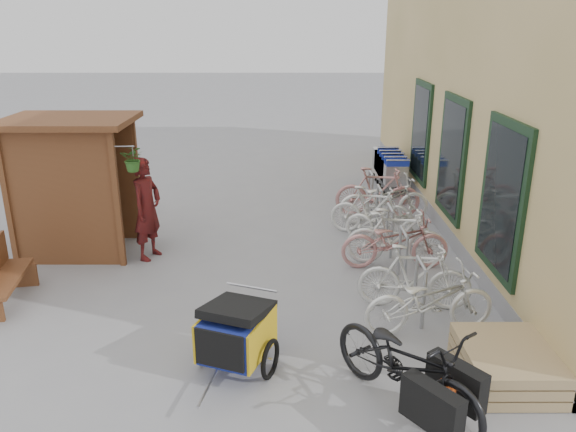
{
  "coord_description": "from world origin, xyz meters",
  "views": [
    {
      "loc": [
        0.49,
        -6.91,
        3.92
      ],
      "look_at": [
        0.5,
        1.5,
        1.0
      ],
      "focal_mm": 35.0,
      "sensor_mm": 36.0,
      "label": 1
    }
  ],
  "objects_px": {
    "pallet_stack": "(506,364)",
    "child_trailer": "(236,331)",
    "bench": "(0,275)",
    "kiosk": "(68,167)",
    "bike_0": "(430,301)",
    "shopping_carts": "(389,166)",
    "cargo_bike": "(409,366)",
    "bike_2": "(395,241)",
    "bike_3": "(396,237)",
    "bike_5": "(371,211)",
    "bike_7": "(378,192)",
    "person_kiosk": "(147,209)",
    "bike_4": "(387,222)",
    "bike_6": "(384,200)",
    "bike_1": "(415,277)"
  },
  "relations": [
    {
      "from": "person_kiosk",
      "to": "bike_5",
      "type": "bearing_deg",
      "value": -53.5
    },
    {
      "from": "bike_7",
      "to": "pallet_stack",
      "type": "bearing_deg",
      "value": -167.64
    },
    {
      "from": "pallet_stack",
      "to": "child_trailer",
      "type": "relative_size",
      "value": 0.77
    },
    {
      "from": "bench",
      "to": "bike_2",
      "type": "xyz_separation_m",
      "value": [
        5.95,
        1.26,
        0.02
      ]
    },
    {
      "from": "bike_0",
      "to": "bike_7",
      "type": "relative_size",
      "value": 1.0
    },
    {
      "from": "kiosk",
      "to": "bike_0",
      "type": "height_order",
      "value": "kiosk"
    },
    {
      "from": "kiosk",
      "to": "bench",
      "type": "xyz_separation_m",
      "value": [
        -0.39,
        -1.99,
        -1.1
      ]
    },
    {
      "from": "pallet_stack",
      "to": "bike_0",
      "type": "height_order",
      "value": "bike_0"
    },
    {
      "from": "bike_7",
      "to": "cargo_bike",
      "type": "bearing_deg",
      "value": -179.45
    },
    {
      "from": "cargo_bike",
      "to": "person_kiosk",
      "type": "bearing_deg",
      "value": 95.08
    },
    {
      "from": "child_trailer",
      "to": "bike_3",
      "type": "distance_m",
      "value": 3.87
    },
    {
      "from": "bike_3",
      "to": "pallet_stack",
      "type": "bearing_deg",
      "value": -161.06
    },
    {
      "from": "pallet_stack",
      "to": "cargo_bike",
      "type": "xyz_separation_m",
      "value": [
        -1.25,
        -0.5,
        0.31
      ]
    },
    {
      "from": "bike_4",
      "to": "bike_7",
      "type": "xyz_separation_m",
      "value": [
        0.05,
        1.51,
        0.13
      ]
    },
    {
      "from": "shopping_carts",
      "to": "bench",
      "type": "bearing_deg",
      "value": -137.8
    },
    {
      "from": "cargo_bike",
      "to": "bike_6",
      "type": "height_order",
      "value": "cargo_bike"
    },
    {
      "from": "bike_2",
      "to": "pallet_stack",
      "type": "bearing_deg",
      "value": -168.05
    },
    {
      "from": "bike_1",
      "to": "bike_7",
      "type": "distance_m",
      "value": 4.05
    },
    {
      "from": "person_kiosk",
      "to": "bike_7",
      "type": "bearing_deg",
      "value": -42.28
    },
    {
      "from": "pallet_stack",
      "to": "bench",
      "type": "height_order",
      "value": "bench"
    },
    {
      "from": "kiosk",
      "to": "pallet_stack",
      "type": "xyz_separation_m",
      "value": [
        6.28,
        -3.87,
        -1.34
      ]
    },
    {
      "from": "bike_1",
      "to": "person_kiosk",
      "type": "bearing_deg",
      "value": 73.38
    },
    {
      "from": "bench",
      "to": "child_trailer",
      "type": "xyz_separation_m",
      "value": [
        3.56,
        -1.65,
        0.05
      ]
    },
    {
      "from": "bike_1",
      "to": "bike_6",
      "type": "height_order",
      "value": "bike_6"
    },
    {
      "from": "person_kiosk",
      "to": "bike_6",
      "type": "distance_m",
      "value": 4.74
    },
    {
      "from": "bike_5",
      "to": "bike_4",
      "type": "bearing_deg",
      "value": -141.81
    },
    {
      "from": "bike_5",
      "to": "kiosk",
      "type": "bearing_deg",
      "value": 110.83
    },
    {
      "from": "bike_0",
      "to": "bike_6",
      "type": "bearing_deg",
      "value": -10.47
    },
    {
      "from": "cargo_bike",
      "to": "bike_5",
      "type": "xyz_separation_m",
      "value": [
        0.36,
        5.23,
        -0.04
      ]
    },
    {
      "from": "kiosk",
      "to": "bike_6",
      "type": "bearing_deg",
      "value": 14.68
    },
    {
      "from": "kiosk",
      "to": "bike_7",
      "type": "bearing_deg",
      "value": 18.62
    },
    {
      "from": "bike_0",
      "to": "person_kiosk",
      "type": "bearing_deg",
      "value": 50.23
    },
    {
      "from": "bench",
      "to": "bike_5",
      "type": "height_order",
      "value": "bike_5"
    },
    {
      "from": "person_kiosk",
      "to": "bike_2",
      "type": "bearing_deg",
      "value": -75.39
    },
    {
      "from": "bike_4",
      "to": "bike_2",
      "type": "bearing_deg",
      "value": -165.28
    },
    {
      "from": "bike_1",
      "to": "bike_2",
      "type": "relative_size",
      "value": 0.91
    },
    {
      "from": "person_kiosk",
      "to": "bike_7",
      "type": "height_order",
      "value": "person_kiosk"
    },
    {
      "from": "pallet_stack",
      "to": "bike_6",
      "type": "xyz_separation_m",
      "value": [
        -0.54,
        5.37,
        0.28
      ]
    },
    {
      "from": "bench",
      "to": "pallet_stack",
      "type": "bearing_deg",
      "value": -24.71
    },
    {
      "from": "shopping_carts",
      "to": "bike_2",
      "type": "height_order",
      "value": "shopping_carts"
    },
    {
      "from": "bench",
      "to": "bike_4",
      "type": "xyz_separation_m",
      "value": [
        6.01,
        2.38,
        -0.05
      ]
    },
    {
      "from": "pallet_stack",
      "to": "child_trailer",
      "type": "xyz_separation_m",
      "value": [
        -3.11,
        0.23,
        0.29
      ]
    },
    {
      "from": "bench",
      "to": "bike_6",
      "type": "bearing_deg",
      "value": 20.71
    },
    {
      "from": "pallet_stack",
      "to": "bike_3",
      "type": "xyz_separation_m",
      "value": [
        -0.69,
        3.25,
        0.29
      ]
    },
    {
      "from": "child_trailer",
      "to": "bike_0",
      "type": "distance_m",
      "value": 2.6
    },
    {
      "from": "cargo_bike",
      "to": "bike_5",
      "type": "bearing_deg",
      "value": 49.3
    },
    {
      "from": "pallet_stack",
      "to": "bench",
      "type": "xyz_separation_m",
      "value": [
        -6.67,
        1.88,
        0.24
      ]
    },
    {
      "from": "child_trailer",
      "to": "cargo_bike",
      "type": "height_order",
      "value": "cargo_bike"
    },
    {
      "from": "bike_0",
      "to": "bike_1",
      "type": "height_order",
      "value": "bike_1"
    },
    {
      "from": "bike_3",
      "to": "bike_4",
      "type": "distance_m",
      "value": 1.02
    }
  ]
}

